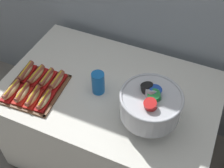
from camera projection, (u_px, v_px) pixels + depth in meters
ground_plane at (111, 150)px, 2.39m from camera, size 10.00×10.00×0.00m
buffet_table at (110, 122)px, 2.10m from camera, size 1.36×0.90×0.76m
serving_tray at (36, 89)px, 1.82m from camera, size 0.35×0.38×0.01m
hot_dog_0 at (12, 90)px, 1.77m from camera, size 0.08×0.18×0.06m
hot_dog_1 at (22, 94)px, 1.76m from camera, size 0.09×0.17×0.06m
hot_dog_2 at (33, 97)px, 1.74m from camera, size 0.08×0.17×0.06m
hot_dog_3 at (44, 100)px, 1.72m from camera, size 0.07×0.17×0.05m
hot_dog_4 at (26, 72)px, 1.88m from camera, size 0.08×0.18×0.06m
hot_dog_5 at (36, 76)px, 1.86m from camera, size 0.07×0.18×0.06m
hot_dog_6 at (47, 78)px, 1.85m from camera, size 0.07×0.18×0.06m
hot_dog_7 at (57, 81)px, 1.83m from camera, size 0.06×0.17×0.06m
punch_bowl at (151, 104)px, 1.53m from camera, size 0.33×0.33×0.28m
cup_stack at (98, 83)px, 1.76m from camera, size 0.08×0.08×0.15m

